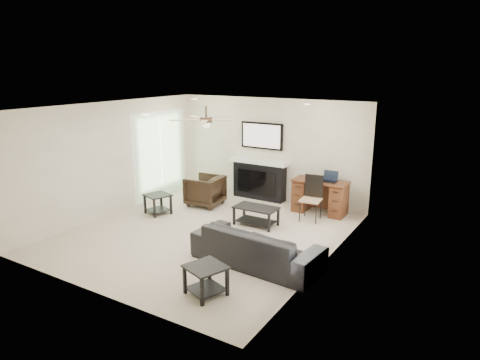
{
  "coord_description": "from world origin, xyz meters",
  "views": [
    {
      "loc": [
        4.72,
        -6.49,
        3.2
      ],
      "look_at": [
        0.52,
        0.47,
        1.06
      ],
      "focal_mm": 32.0,
      "sensor_mm": 36.0,
      "label": 1
    }
  ],
  "objects": [
    {
      "name": "laptop",
      "position": [
        1.71,
        2.31,
        0.88
      ],
      "size": [
        0.33,
        0.24,
        0.23
      ],
      "primitive_type": "cube",
      "color": "black",
      "rests_on": "desk"
    },
    {
      "name": "fireplace_unit",
      "position": [
        -0.19,
        2.58,
        0.95
      ],
      "size": [
        1.52,
        0.34,
        1.91
      ],
      "primitive_type": "cube",
      "color": "black",
      "rests_on": "ground"
    },
    {
      "name": "desk",
      "position": [
        1.51,
        2.33,
        0.38
      ],
      "size": [
        1.22,
        0.56,
        0.76
      ],
      "primitive_type": "cube",
      "color": "#3A1D0E",
      "rests_on": "ground"
    },
    {
      "name": "room_shell",
      "position": [
        0.19,
        0.08,
        1.68
      ],
      "size": [
        5.5,
        5.54,
        2.52
      ],
      "color": "#C2B29C",
      "rests_on": "ground"
    },
    {
      "name": "sofa",
      "position": [
        1.56,
        -0.7,
        0.32
      ],
      "size": [
        2.26,
        1.03,
        0.64
      ],
      "primitive_type": "imported",
      "rotation": [
        0.0,
        0.0,
        3.07
      ],
      "color": "black",
      "rests_on": "ground"
    },
    {
      "name": "end_table_near",
      "position": [
        1.41,
        -1.95,
        0.23
      ],
      "size": [
        0.66,
        0.66,
        0.45
      ],
      "primitive_type": "cube",
      "rotation": [
        0.0,
        0.0,
        -0.34
      ],
      "color": "black",
      "rests_on": "ground"
    },
    {
      "name": "armchair",
      "position": [
        -1.04,
        1.45,
        0.36
      ],
      "size": [
        0.86,
        0.84,
        0.72
      ],
      "primitive_type": "imported",
      "rotation": [
        0.0,
        0.0,
        -1.48
      ],
      "color": "black",
      "rests_on": "ground"
    },
    {
      "name": "desk_chair",
      "position": [
        1.51,
        1.78,
        0.48
      ],
      "size": [
        0.46,
        0.48,
        0.97
      ],
      "primitive_type": "cube",
      "rotation": [
        0.0,
        0.0,
        0.09
      ],
      "color": "black",
      "rests_on": "ground"
    },
    {
      "name": "end_table_left",
      "position": [
        -1.59,
        0.4,
        0.23
      ],
      "size": [
        0.63,
        0.63,
        0.45
      ],
      "primitive_type": "cube",
      "rotation": [
        0.0,
        0.0,
        -0.32
      ],
      "color": "black",
      "rests_on": "ground"
    },
    {
      "name": "coffee_table",
      "position": [
        0.66,
        0.9,
        0.2
      ],
      "size": [
        0.9,
        0.5,
        0.4
      ],
      "primitive_type": "cube",
      "rotation": [
        0.0,
        0.0,
        0.0
      ],
      "color": "black",
      "rests_on": "ground"
    }
  ]
}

